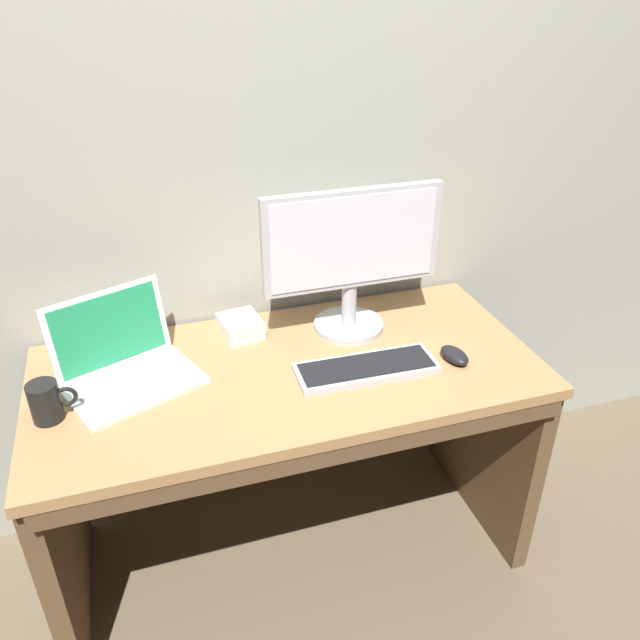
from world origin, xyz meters
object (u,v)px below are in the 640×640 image
Objects in this scene: wired_keyboard at (366,368)px; coffee_mug at (46,402)px; external_monitor at (352,257)px; laptop_white at (127,367)px; external_drive_box at (241,326)px; computer_mouse at (455,355)px.

wired_keyboard is 3.44× the size of coffee_mug.
external_monitor reaches higher than coffee_mug.
laptop_white is at bearing 29.30° from coffee_mug.
laptop_white is 0.76× the size of external_monitor.
external_drive_box is at bearing 166.53° from external_monitor.
wired_keyboard is 3.85× the size of computer_mouse.
wired_keyboard is (0.65, -0.16, -0.03)m from laptop_white.
coffee_mug is (-0.55, -0.27, 0.03)m from external_drive_box.
laptop_white is at bearing 159.13° from computer_mouse.
external_drive_box reaches higher than wired_keyboard.
wired_keyboard is at bearing -98.57° from external_monitor.
laptop_white is 0.72m from external_monitor.
external_drive_box is at bearing 139.66° from computer_mouse.
wired_keyboard is at bearing -3.14° from coffee_mug.
computer_mouse is (0.23, -0.26, -0.23)m from external_monitor.
external_drive_box is 1.13× the size of coffee_mug.
external_drive_box is (-0.57, 0.34, 0.01)m from computer_mouse.
external_monitor reaches higher than wired_keyboard.
wired_keyboard is 3.04× the size of external_drive_box.
external_monitor is 4.60× the size of coffee_mug.
external_monitor is (0.68, 0.07, 0.21)m from laptop_white.
coffee_mug is (-1.12, 0.07, 0.04)m from computer_mouse.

